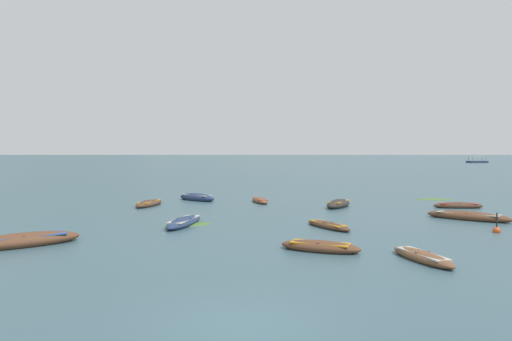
% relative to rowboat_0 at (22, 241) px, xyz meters
% --- Properties ---
extents(ground_plane, '(6000.00, 6000.00, 0.00)m').
position_rel_rowboat_0_xyz_m(ground_plane, '(9.62, 1492.32, -0.20)').
color(ground_plane, '#385660').
extents(mountain_1, '(2380.88, 2380.88, 600.48)m').
position_rel_rowboat_0_xyz_m(mountain_1, '(-1096.90, 2322.37, 300.04)').
color(mountain_1, '#4C5B56').
rests_on(mountain_1, ground).
extents(mountain_2, '(1850.98, 1850.98, 466.46)m').
position_rel_rowboat_0_xyz_m(mountain_2, '(-408.02, 2276.20, 233.02)').
color(mountain_2, slate).
rests_on(mountain_2, ground).
extents(rowboat_0, '(4.32, 4.03, 0.65)m').
position_rel_rowboat_0_xyz_m(rowboat_0, '(0.00, 0.00, 0.00)').
color(rowboat_0, brown).
rests_on(rowboat_0, ground).
extents(rowboat_1, '(3.30, 0.93, 0.50)m').
position_rel_rowboat_0_xyz_m(rowboat_1, '(22.40, 14.07, -0.05)').
color(rowboat_1, '#4C3323').
rests_on(rowboat_1, ground).
extents(rowboat_2, '(3.28, 2.04, 0.49)m').
position_rel_rowboat_0_xyz_m(rowboat_2, '(11.91, -0.20, -0.05)').
color(rowboat_2, brown).
rests_on(rowboat_2, ground).
extents(rowboat_3, '(2.40, 3.27, 0.38)m').
position_rel_rowboat_0_xyz_m(rowboat_3, '(12.75, 5.20, -0.08)').
color(rowboat_3, '#4C3323').
rests_on(rowboat_3, ground).
extents(rowboat_4, '(1.54, 3.80, 0.52)m').
position_rel_rowboat_0_xyz_m(rowboat_4, '(1.00, 14.04, -0.04)').
color(rowboat_4, '#4C3323').
rests_on(rowboat_4, ground).
extents(rowboat_6, '(3.70, 3.24, 0.71)m').
position_rel_rowboat_0_xyz_m(rowboat_6, '(3.69, 17.93, 0.02)').
color(rowboat_6, navy).
rests_on(rowboat_6, ground).
extents(rowboat_7, '(4.36, 3.69, 0.58)m').
position_rel_rowboat_0_xyz_m(rowboat_7, '(20.88, 8.54, -0.02)').
color(rowboat_7, brown).
rests_on(rowboat_7, ground).
extents(rowboat_8, '(2.51, 3.60, 0.67)m').
position_rel_rowboat_0_xyz_m(rowboat_8, '(14.31, 14.08, 0.01)').
color(rowboat_8, '#2D2826').
rests_on(rowboat_8, ground).
extents(rowboat_9, '(1.63, 4.24, 0.52)m').
position_rel_rowboat_0_xyz_m(rowboat_9, '(5.37, 5.60, -0.04)').
color(rowboat_9, navy).
rests_on(rowboat_9, ground).
extents(rowboat_10, '(1.79, 3.42, 0.45)m').
position_rel_rowboat_0_xyz_m(rowboat_10, '(8.74, 16.74, -0.06)').
color(rowboat_10, brown).
rests_on(rowboat_10, ground).
extents(rowboat_11, '(1.86, 3.24, 0.41)m').
position_rel_rowboat_0_xyz_m(rowboat_11, '(15.33, -1.58, -0.07)').
color(rowboat_11, brown).
rests_on(rowboat_11, ground).
extents(ferry_0, '(8.08, 4.84, 2.54)m').
position_rel_rowboat_0_xyz_m(ferry_0, '(85.50, 163.41, 0.24)').
color(ferry_0, navy).
rests_on(ferry_0, ground).
extents(mooring_buoy, '(0.36, 0.36, 1.03)m').
position_rel_rowboat_0_xyz_m(mooring_buoy, '(20.53, 4.36, -0.11)').
color(mooring_buoy, '#DB4C1E').
rests_on(mooring_buoy, ground).
extents(weed_patch_0, '(2.96, 1.58, 0.14)m').
position_rel_rowboat_0_xyz_m(weed_patch_0, '(22.63, 19.71, -0.20)').
color(weed_patch_0, '#477033').
rests_on(weed_patch_0, ground).
extents(weed_patch_2, '(2.92, 2.56, 0.14)m').
position_rel_rowboat_0_xyz_m(weed_patch_2, '(5.52, 5.72, -0.20)').
color(weed_patch_2, '#477033').
rests_on(weed_patch_2, ground).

